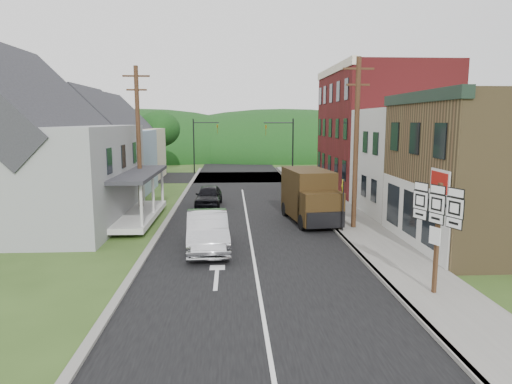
{
  "coord_description": "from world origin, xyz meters",
  "views": [
    {
      "loc": [
        -0.92,
        -20.04,
        5.77
      ],
      "look_at": [
        0.33,
        2.79,
        2.2
      ],
      "focal_mm": 32.0,
      "sensor_mm": 36.0,
      "label": 1
    }
  ],
  "objects": [
    {
      "name": "house_gray",
      "position": [
        -12.0,
        6.0,
        4.23
      ],
      "size": [
        10.2,
        12.24,
        8.35
      ],
      "color": "gray",
      "rests_on": "ground"
    },
    {
      "name": "traffic_signal_right",
      "position": [
        4.3,
        23.5,
        3.76
      ],
      "size": [
        2.87,
        0.2,
        6.0
      ],
      "color": "black",
      "rests_on": "ground"
    },
    {
      "name": "dark_sedan",
      "position": [
        -2.46,
        10.7,
        0.71
      ],
      "size": [
        1.83,
        4.21,
        1.41
      ],
      "primitive_type": "imported",
      "rotation": [
        0.0,
        0.0,
        -0.04
      ],
      "color": "black",
      "rests_on": "ground"
    },
    {
      "name": "tree_left_c",
      "position": [
        -19.0,
        20.0,
        5.94
      ],
      "size": [
        5.8,
        5.8,
        8.41
      ],
      "color": "#382616",
      "rests_on": "ground"
    },
    {
      "name": "house_cream",
      "position": [
        -11.5,
        26.0,
        3.69
      ],
      "size": [
        7.14,
        8.16,
        7.28
      ],
      "color": "beige",
      "rests_on": "ground"
    },
    {
      "name": "utility_pole_right",
      "position": [
        5.6,
        3.5,
        4.66
      ],
      "size": [
        1.6,
        0.26,
        9.0
      ],
      "color": "#472D19",
      "rests_on": "ground"
    },
    {
      "name": "warning_sign",
      "position": [
        4.77,
        2.67,
        1.89
      ],
      "size": [
        0.27,
        0.71,
        2.73
      ],
      "rotation": [
        0.0,
        0.0,
        -0.34
      ],
      "color": "black",
      "rests_on": "sidewalk_right"
    },
    {
      "name": "curb_left",
      "position": [
        -4.65,
        8.0,
        0.06
      ],
      "size": [
        0.3,
        55.0,
        0.12
      ],
      "primitive_type": "cube",
      "color": "slate",
      "rests_on": "ground"
    },
    {
      "name": "silver_sedan",
      "position": [
        -2.01,
        0.07,
        0.85
      ],
      "size": [
        2.18,
        5.3,
        1.71
      ],
      "primitive_type": "imported",
      "rotation": [
        0.0,
        0.0,
        0.07
      ],
      "color": "silver",
      "rests_on": "ground"
    },
    {
      "name": "road",
      "position": [
        0.0,
        10.0,
        0.0
      ],
      "size": [
        9.0,
        90.0,
        0.02
      ],
      "primitive_type": "cube",
      "color": "black",
      "rests_on": "ground"
    },
    {
      "name": "ground",
      "position": [
        0.0,
        0.0,
        0.0
      ],
      "size": [
        120.0,
        120.0,
        0.0
      ],
      "primitive_type": "plane",
      "color": "#2D4719",
      "rests_on": "ground"
    },
    {
      "name": "cross_road",
      "position": [
        0.0,
        27.0,
        0.0
      ],
      "size": [
        60.0,
        9.0,
        0.02
      ],
      "primitive_type": "cube",
      "color": "black",
      "rests_on": "ground"
    },
    {
      "name": "storefront_red",
      "position": [
        11.3,
        17.0,
        5.0
      ],
      "size": [
        8.0,
        12.0,
        10.0
      ],
      "primitive_type": "cube",
      "color": "maroon",
      "rests_on": "ground"
    },
    {
      "name": "tree_left_d",
      "position": [
        -9.0,
        32.0,
        4.88
      ],
      "size": [
        4.8,
        4.8,
        6.94
      ],
      "color": "#382616",
      "rests_on": "ground"
    },
    {
      "name": "storefront_white",
      "position": [
        11.3,
        7.5,
        3.25
      ],
      "size": [
        8.0,
        7.0,
        6.5
      ],
      "primitive_type": "cube",
      "color": "silver",
      "rests_on": "ground"
    },
    {
      "name": "delivery_van",
      "position": [
        3.58,
        5.46,
        1.52
      ],
      "size": [
        2.82,
        5.59,
        3.0
      ],
      "rotation": [
        0.0,
        0.0,
        0.13
      ],
      "color": "#31210D",
      "rests_on": "ground"
    },
    {
      "name": "traffic_signal_left",
      "position": [
        -4.3,
        30.5,
        3.76
      ],
      "size": [
        2.87,
        0.2,
        6.0
      ],
      "color": "black",
      "rests_on": "ground"
    },
    {
      "name": "route_sign_cluster",
      "position": [
        5.71,
        -5.98,
        2.52
      ],
      "size": [
        0.78,
        1.99,
        3.66
      ],
      "rotation": [
        0.0,
        0.0,
        0.35
      ],
      "color": "#472D19",
      "rests_on": "sidewalk_right"
    },
    {
      "name": "sidewalk_right",
      "position": [
        5.9,
        8.0,
        0.07
      ],
      "size": [
        2.8,
        55.0,
        0.15
      ],
      "primitive_type": "cube",
      "color": "slate",
      "rests_on": "ground"
    },
    {
      "name": "storefront_tan",
      "position": [
        11.3,
        0.0,
        3.5
      ],
      "size": [
        8.0,
        8.0,
        7.0
      ],
      "primitive_type": "cube",
      "color": "brown",
      "rests_on": "ground"
    },
    {
      "name": "house_blue",
      "position": [
        -11.0,
        17.0,
        3.69
      ],
      "size": [
        7.14,
        8.16,
        7.28
      ],
      "color": "#8399B3",
      "rests_on": "ground"
    },
    {
      "name": "forested_ridge",
      "position": [
        0.0,
        55.0,
        0.0
      ],
      "size": [
        90.0,
        30.0,
        16.0
      ],
      "primitive_type": "ellipsoid",
      "color": "black",
      "rests_on": "ground"
    },
    {
      "name": "utility_pole_left",
      "position": [
        -6.5,
        8.0,
        4.66
      ],
      "size": [
        1.6,
        0.26,
        9.0
      ],
      "color": "#472D19",
      "rests_on": "ground"
    },
    {
      "name": "curb_right",
      "position": [
        4.55,
        8.0,
        0.07
      ],
      "size": [
        0.2,
        55.0,
        0.15
      ],
      "primitive_type": "cube",
      "color": "slate",
      "rests_on": "ground"
    }
  ]
}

